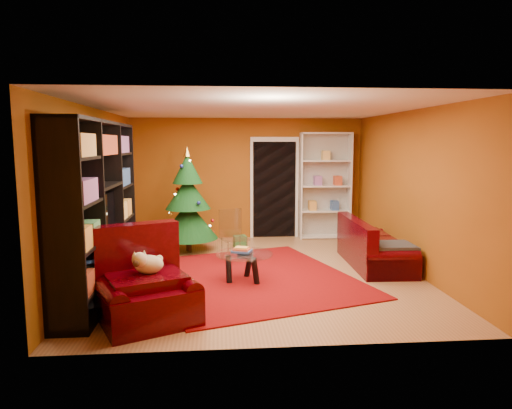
{
  "coord_description": "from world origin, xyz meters",
  "views": [
    {
      "loc": [
        -0.64,
        -7.14,
        2.08
      ],
      "look_at": [
        0.0,
        0.4,
        1.05
      ],
      "focal_mm": 32.0,
      "sensor_mm": 36.0,
      "label": 1
    }
  ],
  "objects": [
    {
      "name": "acrylic_chair",
      "position": [
        -0.36,
        0.69,
        0.41
      ],
      "size": [
        0.54,
        0.57,
        0.82
      ],
      "primitive_type": null,
      "rotation": [
        0.0,
        0.0,
        0.31
      ],
      "color": "#66605B",
      "rests_on": "rug"
    },
    {
      "name": "armchair",
      "position": [
        -1.48,
        -1.92,
        0.44
      ],
      "size": [
        1.51,
        1.51,
        0.89
      ],
      "primitive_type": null,
      "rotation": [
        0.0,
        0.0,
        0.43
      ],
      "color": "#320007",
      "rests_on": "rug"
    },
    {
      "name": "wall_right",
      "position": [
        2.52,
        0.0,
        1.3
      ],
      "size": [
        0.05,
        5.5,
        2.6
      ],
      "primitive_type": "cube",
      "color": "#924E12",
      "rests_on": "ground"
    },
    {
      "name": "wall_left",
      "position": [
        -2.52,
        0.0,
        1.3
      ],
      "size": [
        0.05,
        5.5,
        2.6
      ],
      "primitive_type": "cube",
      "color": "#924E12",
      "rests_on": "ground"
    },
    {
      "name": "sofa",
      "position": [
        2.02,
        0.24,
        0.41
      ],
      "size": [
        0.9,
        1.91,
        0.81
      ],
      "primitive_type": null,
      "rotation": [
        0.0,
        0.0,
        1.54
      ],
      "color": "#320007",
      "rests_on": "rug"
    },
    {
      "name": "rug",
      "position": [
        -0.12,
        -0.3,
        0.01
      ],
      "size": [
        3.73,
        4.04,
        0.02
      ],
      "primitive_type": "cube",
      "rotation": [
        0.0,
        0.0,
        0.3
      ],
      "color": "maroon",
      "rests_on": "floor"
    },
    {
      "name": "doorway",
      "position": [
        0.6,
        2.73,
        1.05
      ],
      "size": [
        1.06,
        0.6,
        2.16
      ],
      "primitive_type": null,
      "color": "black",
      "rests_on": "floor"
    },
    {
      "name": "ceiling",
      "position": [
        0.0,
        0.0,
        2.62
      ],
      "size": [
        5.0,
        5.5,
        0.05
      ],
      "primitive_type": "cube",
      "color": "silver",
      "rests_on": "wall_back"
    },
    {
      "name": "gift_box_red",
      "position": [
        -0.82,
        2.49,
        0.1
      ],
      "size": [
        0.23,
        0.23,
        0.2
      ],
      "primitive_type": "cube",
      "rotation": [
        0.0,
        0.0,
        0.21
      ],
      "color": "#AB2C13",
      "rests_on": "floor"
    },
    {
      "name": "coffee_table",
      "position": [
        -0.25,
        -0.51,
        0.23
      ],
      "size": [
        1.11,
        1.11,
        0.54
      ],
      "primitive_type": null,
      "rotation": [
        0.0,
        0.0,
        -0.35
      ],
      "color": "gray",
      "rests_on": "rug"
    },
    {
      "name": "floor",
      "position": [
        0.0,
        0.0,
        -0.03
      ],
      "size": [
        5.0,
        5.5,
        0.05
      ],
      "primitive_type": "cube",
      "color": "#9B6940",
      "rests_on": "ground"
    },
    {
      "name": "gift_box_green",
      "position": [
        -0.21,
        1.75,
        0.12
      ],
      "size": [
        0.27,
        0.27,
        0.24
      ],
      "primitive_type": "cube",
      "rotation": [
        0.0,
        0.0,
        0.15
      ],
      "color": "#275A26",
      "rests_on": "floor"
    },
    {
      "name": "white_bookshelf",
      "position": [
        1.69,
        2.57,
        1.15
      ],
      "size": [
        1.11,
        0.44,
        2.36
      ],
      "primitive_type": null,
      "rotation": [
        0.0,
        0.0,
        -0.04
      ],
      "color": "white",
      "rests_on": "floor"
    },
    {
      "name": "wall_back",
      "position": [
        0.0,
        2.77,
        1.3
      ],
      "size": [
        5.0,
        0.05,
        2.6
      ],
      "primitive_type": "cube",
      "color": "#924E12",
      "rests_on": "ground"
    },
    {
      "name": "dog",
      "position": [
        -1.45,
        -1.85,
        0.66
      ],
      "size": [
        0.49,
        0.44,
        0.29
      ],
      "primitive_type": null,
      "rotation": [
        0.0,
        0.0,
        0.43
      ],
      "color": "beige",
      "rests_on": "armchair"
    },
    {
      "name": "media_unit",
      "position": [
        -2.27,
        -0.79,
        1.18
      ],
      "size": [
        0.49,
        3.09,
        2.37
      ],
      "primitive_type": null,
      "rotation": [
        0.0,
        0.0,
        0.0
      ],
      "color": "black",
      "rests_on": "floor"
    },
    {
      "name": "christmas_tree",
      "position": [
        -1.21,
        1.57,
        0.98
      ],
      "size": [
        1.17,
        1.17,
        2.01
      ],
      "primitive_type": null,
      "rotation": [
        0.0,
        0.0,
        0.03
      ],
      "color": "#0D3A13",
      "rests_on": "floor"
    },
    {
      "name": "gift_box_teal",
      "position": [
        -1.67,
        2.14,
        0.14
      ],
      "size": [
        0.32,
        0.32,
        0.27
      ],
      "primitive_type": "cube",
      "rotation": [
        0.0,
        0.0,
        0.19
      ],
      "color": "#18717A",
      "rests_on": "floor"
    }
  ]
}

